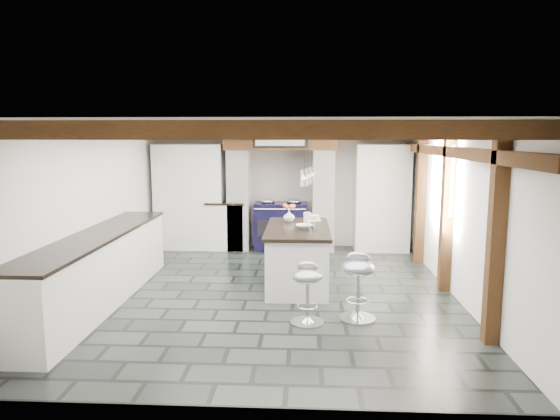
# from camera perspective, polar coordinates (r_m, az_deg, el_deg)

# --- Properties ---
(ground) EXTENTS (6.00, 6.00, 0.00)m
(ground) POSITION_cam_1_polar(r_m,az_deg,el_deg) (7.07, -0.99, -9.34)
(ground) COLOR black
(ground) RESTS_ON ground
(room_shell) EXTENTS (6.00, 6.03, 6.00)m
(room_shell) POSITION_cam_1_polar(r_m,az_deg,el_deg) (8.27, -4.55, 0.84)
(room_shell) COLOR silver
(room_shell) RESTS_ON ground
(range_cooker) EXTENTS (1.00, 0.63, 0.99)m
(range_cooker) POSITION_cam_1_polar(r_m,az_deg,el_deg) (9.55, 0.11, -1.74)
(range_cooker) COLOR black
(range_cooker) RESTS_ON ground
(kitchen_island) EXTENTS (0.91, 1.74, 1.15)m
(kitchen_island) POSITION_cam_1_polar(r_m,az_deg,el_deg) (7.27, 2.02, -5.22)
(kitchen_island) COLOR white
(kitchen_island) RESTS_ON ground
(bar_stool_near) EXTENTS (0.45, 0.45, 0.81)m
(bar_stool_near) POSITION_cam_1_polar(r_m,az_deg,el_deg) (5.98, 8.94, -7.75)
(bar_stool_near) COLOR silver
(bar_stool_near) RESTS_ON ground
(bar_stool_far) EXTENTS (0.40, 0.40, 0.72)m
(bar_stool_far) POSITION_cam_1_polar(r_m,az_deg,el_deg) (5.82, 3.16, -8.67)
(bar_stool_far) COLOR silver
(bar_stool_far) RESTS_ON ground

